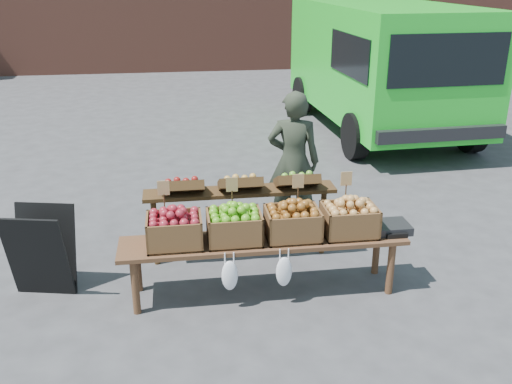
{
  "coord_description": "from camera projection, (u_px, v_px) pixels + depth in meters",
  "views": [
    {
      "loc": [
        -1.77,
        -4.53,
        2.95
      ],
      "look_at": [
        -1.01,
        0.74,
        0.85
      ],
      "focal_mm": 40.0,
      "sensor_mm": 36.0,
      "label": 1
    }
  ],
  "objects": [
    {
      "name": "crate_red_apples",
      "position": [
        293.0,
        224.0,
        5.34
      ],
      "size": [
        0.5,
        0.4,
        0.28
      ],
      "primitive_type": null,
      "color": "#936026",
      "rests_on": "display_bench"
    },
    {
      "name": "delivery_van",
      "position": [
        380.0,
        69.0,
        10.69
      ],
      "size": [
        2.65,
        5.36,
        2.35
      ],
      "primitive_type": null,
      "rotation": [
        0.0,
        0.0,
        0.05
      ],
      "color": "green",
      "rests_on": "ground"
    },
    {
      "name": "crate_golden_apples",
      "position": [
        174.0,
        231.0,
        5.2
      ],
      "size": [
        0.5,
        0.4,
        0.28
      ],
      "primitive_type": null,
      "color": "maroon",
      "rests_on": "display_bench"
    },
    {
      "name": "display_bench",
      "position": [
        263.0,
        266.0,
        5.46
      ],
      "size": [
        2.7,
        0.56,
        0.57
      ],
      "primitive_type": null,
      "color": "#4E301D",
      "rests_on": "ground"
    },
    {
      "name": "crate_russet_pears",
      "position": [
        234.0,
        227.0,
        5.27
      ],
      "size": [
        0.5,
        0.4,
        0.28
      ],
      "primitive_type": null,
      "color": "#399113",
      "rests_on": "display_bench"
    },
    {
      "name": "weighing_scale",
      "position": [
        391.0,
        227.0,
        5.51
      ],
      "size": [
        0.34,
        0.3,
        0.08
      ],
      "primitive_type": "cube",
      "color": "black",
      "rests_on": "display_bench"
    },
    {
      "name": "chalkboard_sign",
      "position": [
        42.0,
        252.0,
        5.39
      ],
      "size": [
        0.64,
        0.44,
        0.88
      ],
      "primitive_type": null,
      "rotation": [
        0.0,
        0.0,
        -0.22
      ],
      "color": "black",
      "rests_on": "ground"
    },
    {
      "name": "vendor",
      "position": [
        293.0,
        162.0,
        6.65
      ],
      "size": [
        0.69,
        0.55,
        1.67
      ],
      "primitive_type": "imported",
      "rotation": [
        0.0,
        0.0,
        2.87
      ],
      "color": "#282F22",
      "rests_on": "ground"
    },
    {
      "name": "crate_green_apples",
      "position": [
        349.0,
        220.0,
        5.42
      ],
      "size": [
        0.5,
        0.4,
        0.28
      ],
      "primitive_type": null,
      "color": "gold",
      "rests_on": "display_bench"
    },
    {
      "name": "back_table",
      "position": [
        241.0,
        214.0,
        6.02
      ],
      "size": [
        2.1,
        0.44,
        1.04
      ],
      "primitive_type": null,
      "color": "#3B2713",
      "rests_on": "ground"
    },
    {
      "name": "ground",
      "position": [
        370.0,
        296.0,
        5.48
      ],
      "size": [
        80.0,
        80.0,
        0.0
      ],
      "primitive_type": "plane",
      "color": "#3E3E40"
    }
  ]
}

